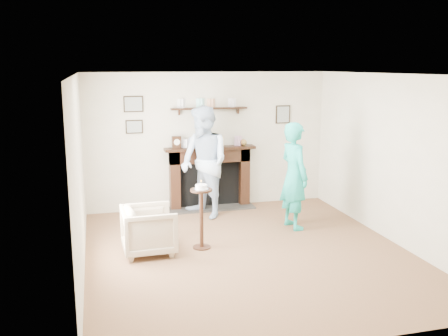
{
  "coord_description": "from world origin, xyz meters",
  "views": [
    {
      "loc": [
        -2.03,
        -6.41,
        2.62
      ],
      "look_at": [
        -0.12,
        0.9,
        1.06
      ],
      "focal_mm": 40.0,
      "sensor_mm": 36.0,
      "label": 1
    }
  ],
  "objects_px": {
    "man": "(205,216)",
    "woman": "(293,227)",
    "pedestal_table": "(201,207)",
    "armchair": "(150,252)"
  },
  "relations": [
    {
      "from": "man",
      "to": "woman",
      "type": "height_order",
      "value": "man"
    },
    {
      "from": "armchair",
      "to": "pedestal_table",
      "type": "distance_m",
      "value": 0.98
    },
    {
      "from": "woman",
      "to": "pedestal_table",
      "type": "height_order",
      "value": "pedestal_table"
    },
    {
      "from": "man",
      "to": "woman",
      "type": "xyz_separation_m",
      "value": [
        1.27,
        -0.95,
        0.0
      ]
    },
    {
      "from": "armchair",
      "to": "pedestal_table",
      "type": "height_order",
      "value": "pedestal_table"
    },
    {
      "from": "armchair",
      "to": "pedestal_table",
      "type": "bearing_deg",
      "value": -92.1
    },
    {
      "from": "woman",
      "to": "pedestal_table",
      "type": "bearing_deg",
      "value": 98.76
    },
    {
      "from": "armchair",
      "to": "pedestal_table",
      "type": "xyz_separation_m",
      "value": [
        0.76,
        -0.01,
        0.62
      ]
    },
    {
      "from": "armchair",
      "to": "woman",
      "type": "bearing_deg",
      "value": -79.01
    },
    {
      "from": "woman",
      "to": "pedestal_table",
      "type": "relative_size",
      "value": 1.72
    }
  ]
}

